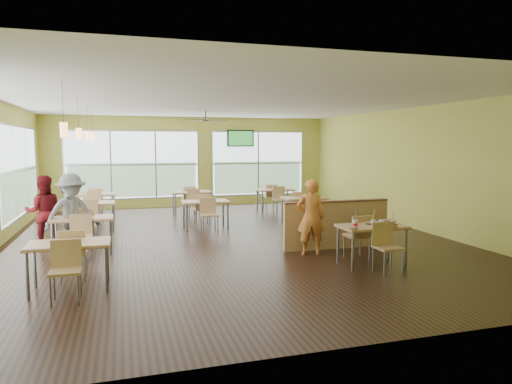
# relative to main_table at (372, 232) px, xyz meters

# --- Properties ---
(room) EXTENTS (12.00, 12.04, 3.20)m
(room) POSITION_rel_main_table_xyz_m (-2.00, 3.00, 0.97)
(room) COLOR black
(room) RESTS_ON ground
(window_bays) EXTENTS (9.24, 10.24, 2.38)m
(window_bays) POSITION_rel_main_table_xyz_m (-4.65, 6.08, 0.85)
(window_bays) COLOR white
(window_bays) RESTS_ON room
(main_table) EXTENTS (1.22, 1.52, 0.87)m
(main_table) POSITION_rel_main_table_xyz_m (0.00, 0.00, 0.00)
(main_table) COLOR tan
(main_table) RESTS_ON floor
(half_wall_divider) EXTENTS (2.40, 0.14, 1.04)m
(half_wall_divider) POSITION_rel_main_table_xyz_m (0.00, 1.45, -0.11)
(half_wall_divider) COLOR tan
(half_wall_divider) RESTS_ON floor
(dining_tables) EXTENTS (6.92, 8.72, 0.87)m
(dining_tables) POSITION_rel_main_table_xyz_m (-3.05, 4.71, -0.00)
(dining_tables) COLOR tan
(dining_tables) RESTS_ON floor
(pendant_lights) EXTENTS (0.11, 7.31, 0.86)m
(pendant_lights) POSITION_rel_main_table_xyz_m (-5.20, 3.68, 1.82)
(pendant_lights) COLOR #2D2119
(pendant_lights) RESTS_ON ceiling
(ceiling_fan) EXTENTS (1.25, 1.25, 0.29)m
(ceiling_fan) POSITION_rel_main_table_xyz_m (-2.00, 6.00, 2.32)
(ceiling_fan) COLOR #2D2119
(ceiling_fan) RESTS_ON ceiling
(tv_backwall) EXTENTS (1.00, 0.07, 0.60)m
(tv_backwall) POSITION_rel_main_table_xyz_m (-0.20, 8.90, 1.82)
(tv_backwall) COLOR black
(tv_backwall) RESTS_ON wall_back
(man_plaid) EXTENTS (0.64, 0.50, 1.54)m
(man_plaid) POSITION_rel_main_table_xyz_m (-0.75, 1.10, 0.14)
(man_plaid) COLOR #E65219
(man_plaid) RESTS_ON floor
(patron_maroon) EXTENTS (0.82, 0.67, 1.57)m
(patron_maroon) POSITION_rel_main_table_xyz_m (-6.04, 3.28, 0.16)
(patron_maroon) COLOR #600F13
(patron_maroon) RESTS_ON floor
(patron_grey) EXTENTS (1.22, 0.96, 1.65)m
(patron_grey) POSITION_rel_main_table_xyz_m (-5.40, 2.53, 0.19)
(patron_grey) COLOR slate
(patron_grey) RESTS_ON floor
(cup_blue) EXTENTS (0.11, 0.11, 0.38)m
(cup_blue) POSITION_rel_main_table_xyz_m (-0.44, -0.18, 0.20)
(cup_blue) COLOR white
(cup_blue) RESTS_ON main_table
(cup_yellow) EXTENTS (0.10, 0.10, 0.36)m
(cup_yellow) POSITION_rel_main_table_xyz_m (-0.10, -0.21, 0.19)
(cup_yellow) COLOR white
(cup_yellow) RESTS_ON main_table
(cup_red_near) EXTENTS (0.10, 0.10, 0.37)m
(cup_red_near) POSITION_rel_main_table_xyz_m (0.05, -0.25, 0.19)
(cup_red_near) COLOR white
(cup_red_near) RESTS_ON main_table
(cup_red_far) EXTENTS (0.09, 0.09, 0.31)m
(cup_red_far) POSITION_rel_main_table_xyz_m (0.30, -0.22, 0.18)
(cup_red_far) COLOR white
(cup_red_far) RESTS_ON main_table
(food_basket) EXTENTS (0.26, 0.26, 0.06)m
(food_basket) POSITION_rel_main_table_xyz_m (0.43, 0.11, 0.15)
(food_basket) COLOR black
(food_basket) RESTS_ON main_table
(ketchup_cup) EXTENTS (0.06, 0.06, 0.03)m
(ketchup_cup) POSITION_rel_main_table_xyz_m (0.40, -0.15, 0.13)
(ketchup_cup) COLOR #AF1A0D
(ketchup_cup) RESTS_ON main_table
(wrapper_left) EXTENTS (0.20, 0.19, 0.04)m
(wrapper_left) POSITION_rel_main_table_xyz_m (-0.51, -0.23, 0.14)
(wrapper_left) COLOR #996D4A
(wrapper_left) RESTS_ON main_table
(wrapper_mid) EXTENTS (0.24, 0.23, 0.05)m
(wrapper_mid) POSITION_rel_main_table_xyz_m (0.03, 0.14, 0.14)
(wrapper_mid) COLOR #996D4A
(wrapper_mid) RESTS_ON main_table
(wrapper_right) EXTENTS (0.17, 0.16, 0.04)m
(wrapper_right) POSITION_rel_main_table_xyz_m (0.27, -0.29, 0.14)
(wrapper_right) COLOR #996D4A
(wrapper_right) RESTS_ON main_table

